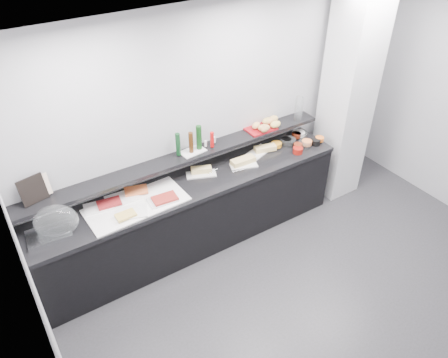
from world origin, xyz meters
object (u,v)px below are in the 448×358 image
bread_tray (260,129)px  carafe (299,109)px  condiment_tray (193,151)px  cloche_base (49,235)px  sandwich_plate_mid (244,165)px  framed_print (33,190)px

bread_tray → carafe: carafe is taller
condiment_tray → carafe: bearing=-8.0°
bread_tray → cloche_base: bearing=-175.1°
sandwich_plate_mid → framed_print: (-2.19, 0.27, 0.37)m
sandwich_plate_mid → carafe: size_ratio=1.04×
sandwich_plate_mid → bread_tray: size_ratio=0.88×
sandwich_plate_mid → cloche_base: bearing=-160.8°
sandwich_plate_mid → framed_print: size_ratio=1.20×
cloche_base → condiment_tray: size_ratio=1.44×
framed_print → bread_tray: (2.59, -0.04, -0.12)m
framed_print → condiment_tray: 1.67m
cloche_base → condiment_tray: bearing=12.8°
sandwich_plate_mid → framed_print: framed_print is taller
carafe → condiment_tray: bearing=177.9°
bread_tray → condiment_tray: bearing=-179.7°
cloche_base → sandwich_plate_mid: 2.19m
condiment_tray → carafe: (1.46, -0.05, 0.14)m
sandwich_plate_mid → condiment_tray: condiment_tray is taller
framed_print → cloche_base: bearing=-103.3°
framed_print → carafe: (3.12, -0.10, 0.02)m
sandwich_plate_mid → carafe: carafe is taller
cloche_base → framed_print: 0.44m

